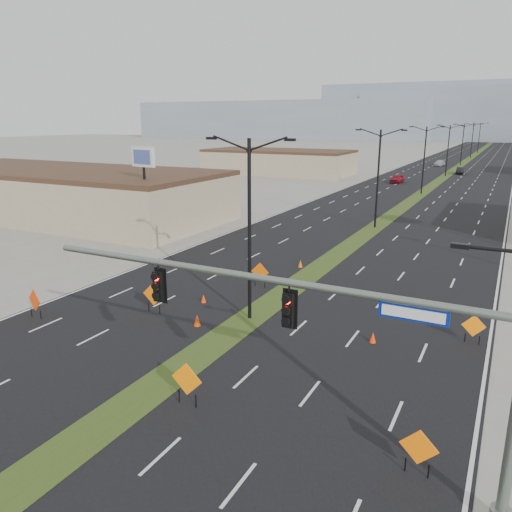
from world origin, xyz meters
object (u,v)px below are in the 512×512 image
at_px(streetlight_3, 448,149).
at_px(streetlight_5, 472,140).
at_px(streetlight_2, 424,158).
at_px(cone_3, 300,264).
at_px(car_far, 440,163).
at_px(construction_sign_3, 187,380).
at_px(construction_sign_4, 419,449).
at_px(streetlight_1, 378,176).
at_px(cone_1, 197,321).
at_px(car_left, 397,179).
at_px(cone_2, 373,338).
at_px(pole_sign_west, 144,164).
at_px(signal_mast, 346,334).
at_px(cone_0, 204,299).
at_px(streetlight_4, 462,143).
at_px(streetlight_6, 479,137).
at_px(construction_sign_0, 35,301).
at_px(streetlight_0, 249,225).
at_px(construction_sign_2, 260,273).
at_px(construction_sign_5, 474,327).
at_px(car_mid, 460,171).
at_px(construction_sign_1, 153,295).

distance_m(streetlight_3, streetlight_5, 56.00).
distance_m(streetlight_2, cone_3, 45.49).
xyz_separation_m(car_far, construction_sign_3, (6.44, -117.37, 0.40)).
distance_m(car_far, construction_sign_4, 118.35).
bearing_deg(streetlight_2, streetlight_1, -90.00).
distance_m(streetlight_3, cone_1, 86.43).
xyz_separation_m(car_left, cone_2, (13.31, -68.38, -0.47)).
relative_size(streetlight_1, pole_sign_west, 1.17).
xyz_separation_m(streetlight_5, pole_sign_west, (-18.58, -126.16, 1.48)).
relative_size(car_left, pole_sign_west, 0.51).
xyz_separation_m(signal_mast, construction_sign_4, (2.22, 1.00, -3.84)).
xyz_separation_m(streetlight_5, cone_0, (-3.74, -139.04, -5.15)).
bearing_deg(car_far, streetlight_4, 46.90).
relative_size(streetlight_3, streetlight_6, 1.00).
bearing_deg(construction_sign_0, streetlight_5, 100.33).
distance_m(streetlight_2, streetlight_6, 112.00).
bearing_deg(construction_sign_4, streetlight_6, 94.06).
relative_size(car_left, cone_1, 6.80).
bearing_deg(streetlight_1, streetlight_2, 90.00).
distance_m(streetlight_1, cone_1, 30.75).
xyz_separation_m(streetlight_0, car_left, (-6.28, 68.42, -4.67)).
bearing_deg(streetlight_1, cone_2, -75.88).
height_order(streetlight_2, cone_2, streetlight_2).
height_order(streetlight_6, construction_sign_2, streetlight_6).
height_order(streetlight_4, streetlight_5, same).
distance_m(streetlight_0, cone_1, 5.94).
height_order(streetlight_2, pole_sign_west, streetlight_2).
bearing_deg(construction_sign_0, streetlight_2, 94.60).
height_order(streetlight_4, cone_3, streetlight_4).
height_order(construction_sign_2, cone_0, construction_sign_2).
bearing_deg(signal_mast, streetlight_2, 97.39).
xyz_separation_m(streetlight_5, construction_sign_0, (-10.83, -145.51, -4.39)).
height_order(streetlight_3, construction_sign_5, streetlight_3).
xyz_separation_m(streetlight_3, car_mid, (2.10, 6.34, -4.74)).
xyz_separation_m(construction_sign_3, pole_sign_west, (-20.58, 22.84, 5.82)).
relative_size(streetlight_0, cone_1, 15.53).
bearing_deg(car_left, streetlight_2, -58.84).
distance_m(streetlight_0, construction_sign_4, 14.73).
bearing_deg(car_mid, car_far, 107.11).
bearing_deg(car_far, construction_sign_1, -82.91).
distance_m(streetlight_2, streetlight_5, 84.00).
distance_m(construction_sign_0, cone_0, 9.63).
height_order(construction_sign_0, construction_sign_4, construction_sign_0).
xyz_separation_m(signal_mast, construction_sign_3, (-6.56, 1.00, -3.71)).
relative_size(streetlight_3, construction_sign_0, 5.77).
height_order(streetlight_0, streetlight_3, same).
xyz_separation_m(streetlight_4, cone_1, (-2.05, -114.26, -5.10)).
bearing_deg(signal_mast, cone_2, 98.64).
bearing_deg(construction_sign_4, construction_sign_5, 86.88).
height_order(streetlight_5, cone_2, streetlight_5).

